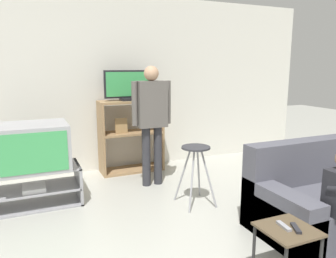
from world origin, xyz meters
The scene contains 11 objects.
wall_back centered at (0.00, 3.75, 1.30)m, with size 6.40×0.06×2.60m.
tv_stand centered at (-1.41, 2.70, 0.22)m, with size 1.01×0.50×0.44m.
television_main centered at (-1.38, 2.70, 0.69)m, with size 0.74×0.63×0.50m.
media_shelf centered at (-0.02, 3.49, 0.55)m, with size 0.93×0.39×1.07m.
television_flat centered at (-0.03, 3.47, 1.28)m, with size 0.74×0.20×0.44m.
folding_stool centered at (0.29, 2.02, 0.54)m, with size 0.36×0.41×0.68m.
snack_table centered at (0.23, 0.52, 0.36)m, with size 0.37×0.37×0.43m.
remote_control_black centered at (0.26, 0.48, 0.44)m, with size 0.04×0.14×0.02m, color #232328.
remote_control_white centered at (0.21, 0.54, 0.44)m, with size 0.04×0.14×0.02m, color gray.
couch centered at (1.27, 1.03, 0.27)m, with size 1.62×0.84×0.83m.
person_standing_adult centered at (0.06, 2.81, 0.95)m, with size 0.53×0.20×1.57m.
Camera 1 is at (-1.42, -1.12, 1.56)m, focal length 35.00 mm.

